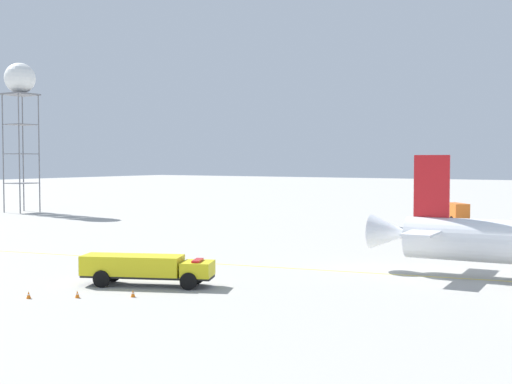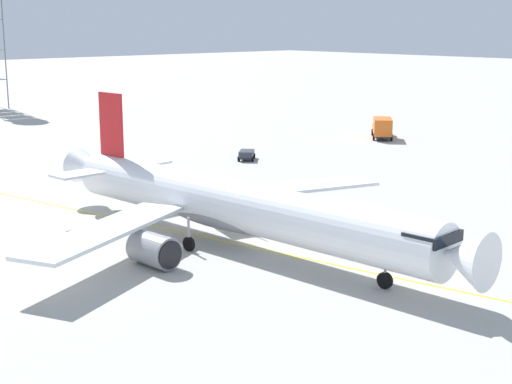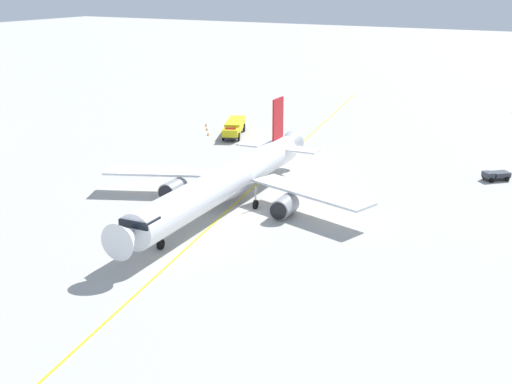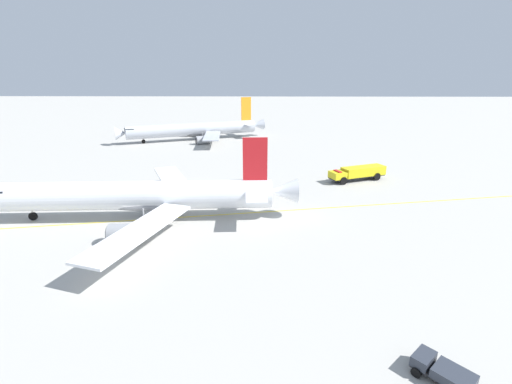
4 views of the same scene
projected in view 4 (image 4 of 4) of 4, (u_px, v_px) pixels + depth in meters
ground_plane at (132, 226)px, 45.24m from camera, size 600.00×600.00×0.00m
airliner_main at (139, 197)px, 46.60m from camera, size 35.87×42.35×10.83m
airliner_secondary at (195, 130)px, 104.93m from camera, size 33.69×41.99×12.17m
baggage_truck_truck at (442, 371)px, 22.04m from camera, size 3.74×3.66×1.22m
fire_tender_truck at (358, 172)px, 64.37m from camera, size 6.65×11.04×2.50m
taxiway_centreline at (129, 221)px, 46.81m from camera, size 33.96×170.96×0.01m
safety_cone_near at (341, 173)px, 68.59m from camera, size 0.36×0.36×0.55m
safety_cone_mid at (355, 170)px, 70.82m from camera, size 0.36×0.36×0.55m
safety_cone_far at (367, 168)px, 72.75m from camera, size 0.36×0.36×0.55m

